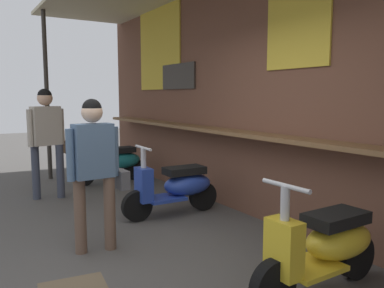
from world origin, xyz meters
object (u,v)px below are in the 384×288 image
scooter_teal (114,162)px  shopper_browsing (95,161)px  scooter_yellow (326,246)px  shopper_with_handbag (47,132)px  scooter_blue (177,187)px

scooter_teal → shopper_browsing: (3.05, -1.33, 0.56)m
scooter_yellow → shopper_browsing: shopper_browsing is taller
shopper_with_handbag → scooter_teal: bearing=-78.1°
shopper_browsing → scooter_blue: bearing=-66.8°
scooter_teal → scooter_yellow: (4.87, 0.00, 0.00)m
scooter_teal → scooter_blue: same height
scooter_teal → scooter_blue: bearing=89.0°
shopper_with_handbag → shopper_browsing: size_ratio=1.09×
scooter_blue → shopper_browsing: (0.66, -1.33, 0.56)m
scooter_blue → scooter_yellow: size_ratio=1.00×
scooter_blue → shopper_with_handbag: bearing=-53.0°
shopper_with_handbag → shopper_browsing: shopper_with_handbag is taller
scooter_blue → shopper_with_handbag: size_ratio=0.81×
scooter_teal → shopper_with_handbag: (0.58, -1.29, 0.67)m
shopper_browsing → scooter_yellow: bearing=-147.1°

